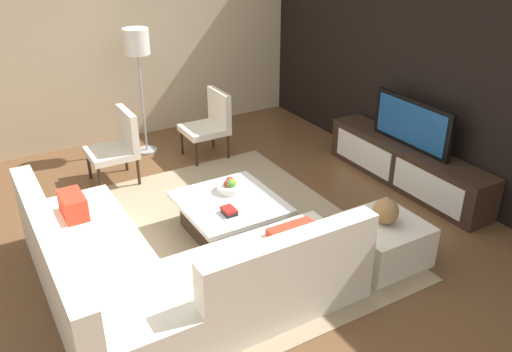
{
  "coord_description": "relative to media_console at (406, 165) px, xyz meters",
  "views": [
    {
      "loc": [
        3.98,
        -2.0,
        2.95
      ],
      "look_at": [
        -0.1,
        0.4,
        0.58
      ],
      "focal_mm": 37.38,
      "sensor_mm": 36.0,
      "label": 1
    }
  ],
  "objects": [
    {
      "name": "ottoman",
      "position": [
        1.01,
        -1.29,
        -0.05
      ],
      "size": [
        0.7,
        0.7,
        0.4
      ],
      "primitive_type": "cube",
      "color": "silver",
      "rests_on": "ground"
    },
    {
      "name": "accent_chair_near",
      "position": [
        -1.83,
        -2.86,
        0.24
      ],
      "size": [
        0.55,
        0.54,
        0.87
      ],
      "rotation": [
        0.0,
        0.0,
        -0.12
      ],
      "color": "#332319",
      "rests_on": "ground"
    },
    {
      "name": "area_rug",
      "position": [
        -0.1,
        -2.4,
        -0.24
      ],
      "size": [
        3.29,
        2.72,
        0.01
      ],
      "primitive_type": "cube",
      "color": "tan",
      "rests_on": "ground"
    },
    {
      "name": "coffee_table",
      "position": [
        -0.1,
        -2.3,
        -0.05
      ],
      "size": [
        1.0,
        0.94,
        0.38
      ],
      "color": "#332319",
      "rests_on": "ground"
    },
    {
      "name": "side_wall_left",
      "position": [
        -3.2,
        -2.2,
        1.15
      ],
      "size": [
        0.12,
        5.2,
        2.8
      ],
      "primitive_type": "cube",
      "color": "beige",
      "rests_on": "ground"
    },
    {
      "name": "floor_lamp",
      "position": [
        -2.5,
        -2.31,
        1.14
      ],
      "size": [
        0.32,
        0.32,
        1.65
      ],
      "color": "#A5A5AA",
      "rests_on": "ground"
    },
    {
      "name": "feature_wall_back",
      "position": [
        -0.0,
        0.3,
        1.15
      ],
      "size": [
        6.4,
        0.12,
        2.8
      ],
      "primitive_type": "cube",
      "color": "black",
      "rests_on": "ground"
    },
    {
      "name": "ground_plane",
      "position": [
        -0.0,
        -2.4,
        -0.25
      ],
      "size": [
        14.0,
        14.0,
        0.0
      ],
      "primitive_type": "plane",
      "color": "brown"
    },
    {
      "name": "sectional_couch",
      "position": [
        0.51,
        -3.26,
        0.03
      ],
      "size": [
        2.37,
        2.38,
        0.81
      ],
      "color": "silver",
      "rests_on": "ground"
    },
    {
      "name": "book_stack",
      "position": [
        0.12,
        -2.42,
        0.16
      ],
      "size": [
        0.16,
        0.11,
        0.06
      ],
      "color": "#1E232D",
      "rests_on": "coffee_table"
    },
    {
      "name": "media_console",
      "position": [
        0.0,
        0.0,
        0.0
      ],
      "size": [
        2.28,
        0.43,
        0.5
      ],
      "color": "#332319",
      "rests_on": "ground"
    },
    {
      "name": "decorative_ball",
      "position": [
        1.01,
        -1.29,
        0.27
      ],
      "size": [
        0.24,
        0.24,
        0.24
      ],
      "primitive_type": "sphere",
      "color": "#997247",
      "rests_on": "ottoman"
    },
    {
      "name": "fruit_bowl",
      "position": [
        -0.28,
        -2.2,
        0.19
      ],
      "size": [
        0.28,
        0.28,
        0.14
      ],
      "color": "silver",
      "rests_on": "coffee_table"
    },
    {
      "name": "accent_chair_far",
      "position": [
        -1.94,
        -1.6,
        0.24
      ],
      "size": [
        0.53,
        0.54,
        0.87
      ],
      "rotation": [
        0.0,
        0.0,
        0.06
      ],
      "color": "#332319",
      "rests_on": "ground"
    },
    {
      "name": "television",
      "position": [
        -0.0,
        0.0,
        0.53
      ],
      "size": [
        1.14,
        0.06,
        0.56
      ],
      "color": "black",
      "rests_on": "media_console"
    }
  ]
}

